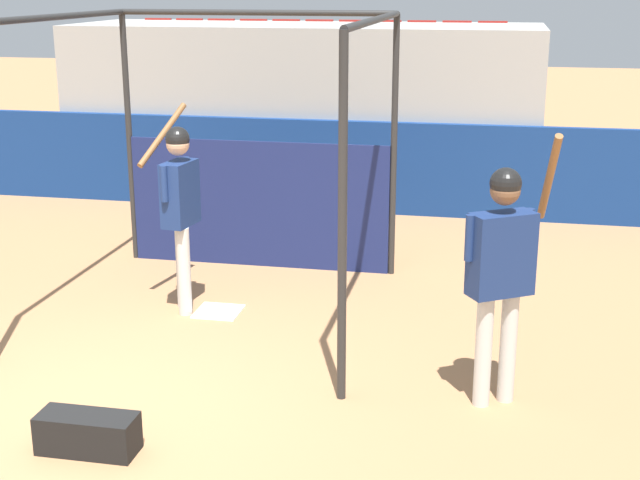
{
  "coord_description": "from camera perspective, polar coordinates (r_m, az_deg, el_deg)",
  "views": [
    {
      "loc": [
        2.94,
        -5.74,
        3.18
      ],
      "look_at": [
        1.48,
        1.49,
        1.03
      ],
      "focal_mm": 50.0,
      "sensor_mm": 36.0,
      "label": 1
    }
  ],
  "objects": [
    {
      "name": "bleacher_section",
      "position": [
        13.93,
        -0.85,
        8.44
      ],
      "size": [
        7.05,
        2.4,
        2.59
      ],
      "color": "#9E9E99",
      "rests_on": "ground"
    },
    {
      "name": "equipment_bag",
      "position": [
        6.58,
        -14.64,
        -11.88
      ],
      "size": [
        0.7,
        0.28,
        0.28
      ],
      "color": "black",
      "rests_on": "ground"
    },
    {
      "name": "home_plate",
      "position": [
        8.98,
        -6.52,
        -4.57
      ],
      "size": [
        0.44,
        0.44,
        0.02
      ],
      "color": "white",
      "rests_on": "ground"
    },
    {
      "name": "outfield_wall",
      "position": [
        12.82,
        -2.04,
        4.86
      ],
      "size": [
        24.0,
        0.12,
        1.31
      ],
      "color": "navy",
      "rests_on": "ground"
    },
    {
      "name": "batting_cage",
      "position": [
        9.53,
        -4.93,
        4.55
      ],
      "size": [
        3.14,
        3.27,
        2.89
      ],
      "color": "#282828",
      "rests_on": "ground"
    },
    {
      "name": "player_waiting",
      "position": [
        6.82,
        11.57,
        -1.39
      ],
      "size": [
        0.67,
        0.69,
        2.15
      ],
      "rotation": [
        0.0,
        0.0,
        0.56
      ],
      "color": "silver",
      "rests_on": "ground"
    },
    {
      "name": "player_batter",
      "position": [
        8.77,
        -8.96,
        2.53
      ],
      "size": [
        0.55,
        0.93,
        2.0
      ],
      "rotation": [
        0.0,
        0.0,
        1.43
      ],
      "color": "silver",
      "rests_on": "ground"
    },
    {
      "name": "ground_plane",
      "position": [
        7.2,
        -14.26,
        -10.54
      ],
      "size": [
        60.0,
        60.0,
        0.0
      ],
      "primitive_type": "plane",
      "color": "#A8754C"
    }
  ]
}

